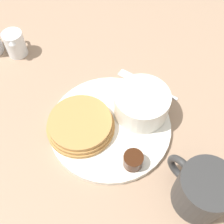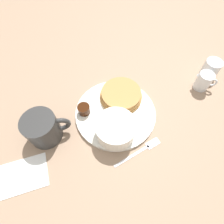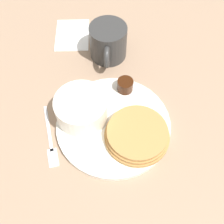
{
  "view_description": "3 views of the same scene",
  "coord_description": "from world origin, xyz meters",
  "views": [
    {
      "loc": [
        0.17,
        -0.24,
        0.5
      ],
      "look_at": [
        -0.01,
        0.02,
        0.03
      ],
      "focal_mm": 45.0,
      "sensor_mm": 36.0,
      "label": 1
    },
    {
      "loc": [
        0.14,
        0.23,
        0.47
      ],
      "look_at": [
        0.02,
        0.01,
        0.03
      ],
      "focal_mm": 28.0,
      "sensor_mm": 36.0,
      "label": 2
    },
    {
      "loc": [
        -0.29,
        0.06,
        0.54
      ],
      "look_at": [
        0.01,
        0.0,
        0.04
      ],
      "focal_mm": 45.0,
      "sensor_mm": 36.0,
      "label": 3
    }
  ],
  "objects": [
    {
      "name": "ground_plane",
      "position": [
        0.0,
        0.0,
        0.0
      ],
      "size": [
        4.0,
        4.0,
        0.0
      ],
      "primitive_type": "plane",
      "color": "#9E7F66"
    },
    {
      "name": "pancake_stack",
      "position": [
        -0.04,
        -0.04,
        0.03
      ],
      "size": [
        0.14,
        0.14,
        0.03
      ],
      "color": "#B78447",
      "rests_on": "plate"
    },
    {
      "name": "bowl",
      "position": [
        0.03,
        0.06,
        0.04
      ],
      "size": [
        0.11,
        0.11,
        0.05
      ],
      "color": "white",
      "rests_on": "plate"
    },
    {
      "name": "butter_ramekin",
      "position": [
        0.06,
        0.07,
        0.03
      ],
      "size": [
        0.04,
        0.04,
        0.04
      ],
      "color": "white",
      "rests_on": "plate"
    },
    {
      "name": "coffee_mug",
      "position": [
        0.21,
        -0.03,
        0.04
      ],
      "size": [
        0.12,
        0.09,
        0.09
      ],
      "color": "#333333",
      "rests_on": "ground_plane"
    },
    {
      "name": "creamer_pitcher_near",
      "position": [
        -0.31,
        0.04,
        0.03
      ],
      "size": [
        0.06,
        0.06,
        0.06
      ],
      "color": "white",
      "rests_on": "ground_plane"
    },
    {
      "name": "plate",
      "position": [
        0.0,
        0.0,
        0.01
      ],
      "size": [
        0.25,
        0.25,
        0.01
      ],
      "color": "white",
      "rests_on": "ground_plane"
    },
    {
      "name": "syrup_cup",
      "position": [
        0.08,
        -0.05,
        0.03
      ],
      "size": [
        0.04,
        0.04,
        0.03
      ],
      "color": "#38190A",
      "rests_on": "plate"
    },
    {
      "name": "fork",
      "position": [
        -0.01,
        0.14,
        0.0
      ],
      "size": [
        0.15,
        0.02,
        0.0
      ],
      "color": "silver",
      "rests_on": "ground_plane"
    }
  ]
}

